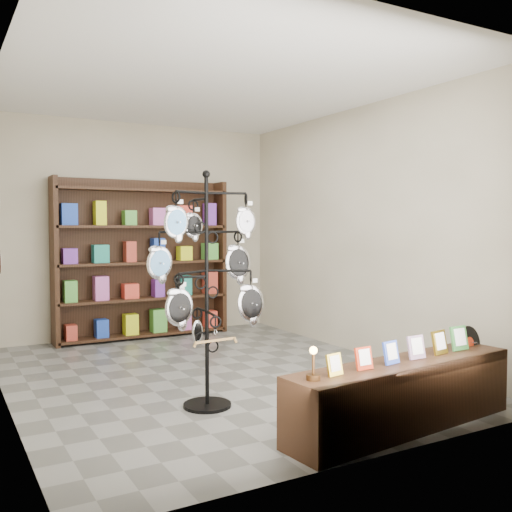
% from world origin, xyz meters
% --- Properties ---
extents(ground, '(5.00, 5.00, 0.00)m').
position_xyz_m(ground, '(0.00, 0.00, 0.00)').
color(ground, slate).
rests_on(ground, ground).
extents(room_envelope, '(5.00, 5.00, 5.00)m').
position_xyz_m(room_envelope, '(0.00, 0.00, 1.85)').
color(room_envelope, '#C1B79B').
rests_on(room_envelope, ground).
extents(display_tree, '(1.04, 0.85, 2.03)m').
position_xyz_m(display_tree, '(-0.50, -0.96, 1.17)').
color(display_tree, black).
rests_on(display_tree, ground).
extents(front_shelf, '(2.15, 0.65, 0.75)m').
position_xyz_m(front_shelf, '(0.60, -2.17, 0.26)').
color(front_shelf, black).
rests_on(front_shelf, ground).
extents(back_shelving, '(2.42, 0.36, 2.20)m').
position_xyz_m(back_shelving, '(0.00, 2.30, 1.03)').
color(back_shelving, black).
rests_on(back_shelving, ground).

